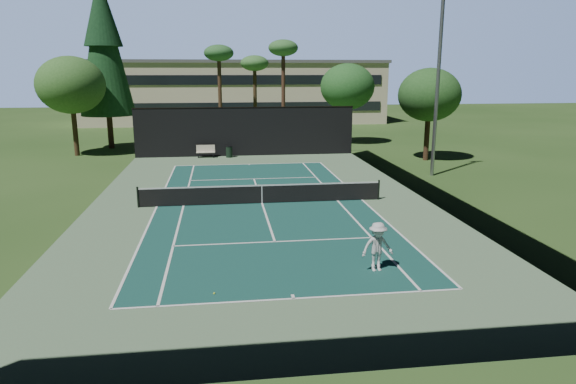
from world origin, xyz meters
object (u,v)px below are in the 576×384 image
tennis_ball_a (214,293)px  tennis_ball_d (138,196)px  tennis_net (262,193)px  player (378,247)px  park_bench (206,151)px  tennis_ball_b (259,185)px  tennis_ball_c (247,187)px  trash_bin (229,152)px

tennis_ball_a → tennis_ball_d: size_ratio=1.12×
tennis_net → player: player is taller
tennis_ball_d → park_bench: park_bench is taller
tennis_ball_a → park_bench: 26.73m
tennis_ball_b → park_bench: park_bench is taller
tennis_ball_c → park_bench: park_bench is taller
park_bench → tennis_ball_c: bearing=-76.6°
tennis_ball_a → tennis_ball_c: size_ratio=0.93×
tennis_ball_d → park_bench: (3.51, 12.91, 0.52)m
park_bench → trash_bin: size_ratio=1.59×
park_bench → trash_bin: park_bench is taller
tennis_ball_a → trash_bin: size_ratio=0.08×
tennis_ball_a → tennis_ball_b: 15.79m
park_bench → tennis_ball_b: bearing=-72.7°
tennis_ball_d → park_bench: 13.39m
tennis_ball_b → park_bench: size_ratio=0.05×
tennis_net → park_bench: size_ratio=8.60×
tennis_net → tennis_ball_c: size_ratio=168.99×
tennis_ball_d → trash_bin: bearing=67.0°
tennis_ball_a → tennis_ball_d: tennis_ball_a is taller
tennis_ball_a → trash_bin: trash_bin is taller
tennis_ball_a → trash_bin: (1.03, 26.53, 0.44)m
tennis_net → tennis_ball_a: 11.49m
tennis_net → player: size_ratio=7.29×
tennis_net → tennis_ball_b: bearing=87.9°
park_bench → player: bearing=-75.6°
player → tennis_ball_a: (-5.68, -1.26, -0.85)m
tennis_ball_b → trash_bin: (-1.58, 10.95, 0.44)m
tennis_ball_b → tennis_ball_c: 0.80m
tennis_net → park_bench: tennis_net is taller
tennis_net → tennis_ball_c: 4.15m
tennis_ball_a → park_bench: (-0.87, 26.71, 0.51)m
tennis_ball_b → park_bench: 11.67m
tennis_ball_d → trash_bin: 13.84m
player → park_bench: player is taller
tennis_ball_a → tennis_ball_c: bearing=83.1°
tennis_ball_c → player: bearing=-74.7°
player → tennis_ball_c: size_ratio=23.17×
tennis_ball_c → tennis_ball_a: bearing=-96.9°
tennis_net → trash_bin: (-1.41, 15.32, -0.08)m
tennis_ball_c → tennis_ball_d: 6.40m
player → tennis_ball_b: size_ratio=24.10×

